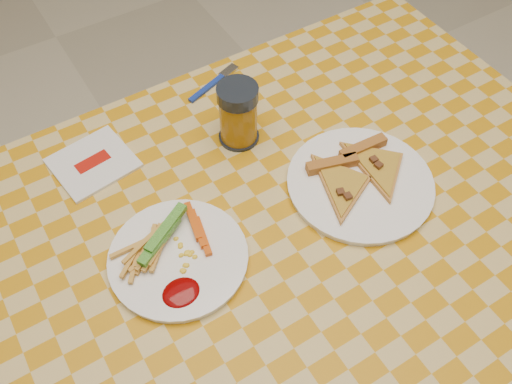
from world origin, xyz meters
TOP-DOWN VIEW (x-y plane):
  - ground at (0.00, 0.00)m, footprint 8.00×8.00m
  - table at (0.00, 0.00)m, footprint 1.28×0.88m
  - plate_left at (-0.18, 0.02)m, footprint 0.31×0.31m
  - plate_right at (0.18, -0.01)m, footprint 0.31×0.31m
  - fries_veggies at (-0.19, 0.04)m, footprint 0.19×0.18m
  - pizza_slices at (0.18, 0.00)m, footprint 0.24×0.22m
  - drink_glass at (0.05, 0.21)m, footprint 0.08×0.08m
  - napkin at (-0.23, 0.30)m, footprint 0.16×0.15m
  - fork at (0.08, 0.38)m, footprint 0.14×0.06m

SIDE VIEW (x-z plane):
  - ground at x=0.00m, z-range 0.00..0.00m
  - table at x=0.00m, z-range 0.30..1.06m
  - napkin at x=-0.23m, z-range 0.76..0.76m
  - fork at x=0.08m, z-range 0.76..0.76m
  - plate_left at x=-0.18m, z-range 0.76..0.77m
  - plate_right at x=0.18m, z-range 0.76..0.77m
  - pizza_slices at x=0.18m, z-range 0.76..0.79m
  - fries_veggies at x=-0.19m, z-range 0.76..0.80m
  - drink_glass at x=0.05m, z-range 0.75..0.89m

